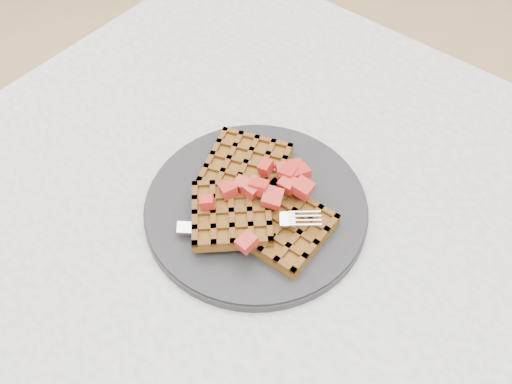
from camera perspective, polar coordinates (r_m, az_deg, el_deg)
table at (r=0.79m, az=10.65°, el=-11.06°), size 1.20×0.80×0.75m
plate at (r=0.71m, az=-0.00°, el=-1.58°), size 0.28×0.28×0.02m
waffles at (r=0.70m, az=-0.19°, el=-0.84°), size 0.21×0.20×0.03m
strawberry_pile at (r=0.68m, az=-0.00°, el=0.73°), size 0.15×0.15×0.02m
fork at (r=0.68m, az=0.34°, el=-3.70°), size 0.15×0.13×0.02m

